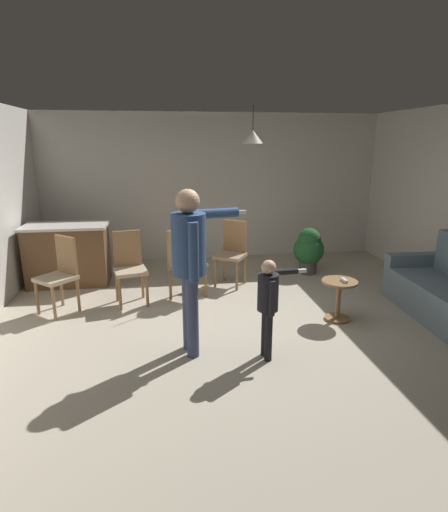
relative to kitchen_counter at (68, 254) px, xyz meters
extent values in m
plane|color=#B2A893|center=(2.45, -1.92, -0.48)|extent=(7.68, 7.68, 0.00)
cube|color=beige|center=(2.45, 1.28, 0.87)|extent=(6.40, 0.10, 2.70)
cube|color=slate|center=(5.03, -2.08, -0.25)|extent=(0.92, 1.48, 0.45)
cube|color=slate|center=(5.07, -1.27, -0.16)|extent=(0.86, 0.22, 0.63)
cylinder|color=olive|center=(5.40, -1.29, -0.45)|extent=(0.05, 0.05, 0.06)
cylinder|color=olive|center=(4.75, -1.26, -0.45)|extent=(0.05, 0.05, 0.06)
cube|color=brown|center=(0.00, 0.00, -0.02)|extent=(1.20, 0.60, 0.91)
cube|color=beige|center=(0.00, 0.00, 0.45)|extent=(1.26, 0.66, 0.04)
cylinder|color=olive|center=(3.63, -1.93, 0.03)|extent=(0.44, 0.44, 0.03)
cylinder|color=olive|center=(3.63, -1.93, -0.23)|extent=(0.06, 0.06, 0.49)
cylinder|color=olive|center=(3.63, -1.93, -0.46)|extent=(0.31, 0.31, 0.03)
cylinder|color=#384260|center=(1.73, -2.40, -0.04)|extent=(0.13, 0.13, 0.88)
cylinder|color=#384260|center=(1.76, -2.58, -0.04)|extent=(0.13, 0.13, 0.88)
cylinder|color=navy|center=(1.74, -2.49, 0.71)|extent=(0.35, 0.35, 0.62)
sphere|color=tan|center=(1.74, -2.49, 1.14)|extent=(0.24, 0.24, 0.24)
cylinder|color=navy|center=(2.00, -2.24, 0.97)|extent=(0.59, 0.19, 0.10)
cube|color=white|center=(2.32, -2.19, 0.97)|extent=(0.13, 0.06, 0.04)
cylinder|color=navy|center=(1.78, -2.69, 0.68)|extent=(0.10, 0.10, 0.58)
cylinder|color=black|center=(2.50, -2.67, -0.21)|extent=(0.08, 0.08, 0.53)
cylinder|color=black|center=(2.51, -2.78, -0.21)|extent=(0.08, 0.08, 0.53)
cylinder|color=black|center=(2.51, -2.73, 0.25)|extent=(0.21, 0.21, 0.38)
sphere|color=#D8AD8C|center=(2.51, -2.73, 0.51)|extent=(0.14, 0.14, 0.14)
cylinder|color=black|center=(2.68, -2.59, 0.41)|extent=(0.36, 0.09, 0.06)
cube|color=white|center=(2.88, -2.57, 0.41)|extent=(0.13, 0.05, 0.04)
cylinder|color=black|center=(2.52, -2.85, 0.23)|extent=(0.06, 0.06, 0.36)
cylinder|color=olive|center=(2.75, -0.39, -0.25)|extent=(0.04, 0.04, 0.45)
cylinder|color=olive|center=(2.44, -0.21, -0.25)|extent=(0.04, 0.04, 0.45)
cylinder|color=olive|center=(2.56, -0.70, -0.25)|extent=(0.04, 0.04, 0.45)
cylinder|color=olive|center=(2.25, -0.51, -0.25)|extent=(0.04, 0.04, 0.45)
cube|color=#997F60|center=(2.50, -0.45, 0.00)|extent=(0.58, 0.58, 0.05)
cube|color=olive|center=(2.60, -0.29, 0.27)|extent=(0.34, 0.23, 0.50)
cylinder|color=olive|center=(0.35, -1.18, -0.25)|extent=(0.04, 0.04, 0.45)
cylinder|color=olive|center=(0.08, -0.94, -0.25)|extent=(0.04, 0.04, 0.45)
cylinder|color=olive|center=(0.11, -1.45, -0.25)|extent=(0.04, 0.04, 0.45)
cylinder|color=olive|center=(-0.16, -1.20, -0.25)|extent=(0.04, 0.04, 0.45)
cube|color=tan|center=(0.10, -1.19, 0.00)|extent=(0.59, 0.59, 0.05)
cube|color=olive|center=(0.22, -1.05, 0.27)|extent=(0.31, 0.28, 0.50)
cylinder|color=olive|center=(1.79, -0.67, -0.25)|extent=(0.04, 0.04, 0.45)
cylinder|color=olive|center=(1.56, -0.95, -0.25)|extent=(0.04, 0.04, 0.45)
cylinder|color=olive|center=(2.07, -0.90, -0.25)|extent=(0.04, 0.04, 0.45)
cylinder|color=olive|center=(1.84, -1.18, -0.25)|extent=(0.04, 0.04, 0.45)
cube|color=#7F664C|center=(1.81, -0.92, 0.00)|extent=(0.59, 0.59, 0.05)
cube|color=olive|center=(1.67, -0.81, 0.27)|extent=(0.27, 0.32, 0.50)
cylinder|color=olive|center=(1.17, -0.80, -0.25)|extent=(0.04, 0.04, 0.45)
cylinder|color=olive|center=(0.81, -0.88, -0.25)|extent=(0.04, 0.04, 0.45)
cylinder|color=olive|center=(1.24, -1.15, -0.25)|extent=(0.04, 0.04, 0.45)
cylinder|color=olive|center=(0.89, -1.23, -0.25)|extent=(0.04, 0.04, 0.45)
cube|color=tan|center=(1.03, -1.02, 0.00)|extent=(0.50, 0.50, 0.05)
cube|color=olive|center=(0.99, -0.83, 0.27)|extent=(0.38, 0.12, 0.50)
cylinder|color=#4C4742|center=(3.91, -0.04, -0.36)|extent=(0.30, 0.30, 0.23)
sphere|color=#235B2D|center=(3.91, -0.04, -0.06)|extent=(0.51, 0.51, 0.51)
sphere|color=#235B2D|center=(3.91, -0.04, 0.12)|extent=(0.38, 0.38, 0.38)
cube|color=white|center=(3.66, -1.98, 0.06)|extent=(0.04, 0.13, 0.04)
cone|color=silver|center=(2.89, -0.12, 1.77)|extent=(0.32, 0.32, 0.20)
cylinder|color=black|center=(2.89, -0.12, 2.04)|extent=(0.01, 0.01, 0.36)
camera|label=1|loc=(1.52, -6.44, 1.68)|focal=28.61mm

